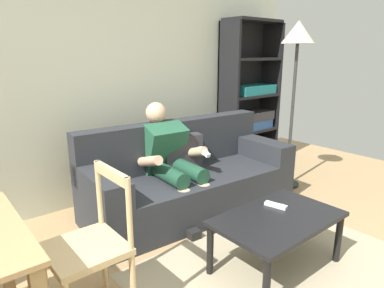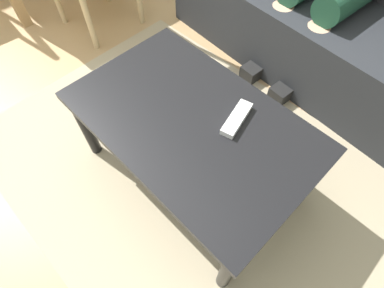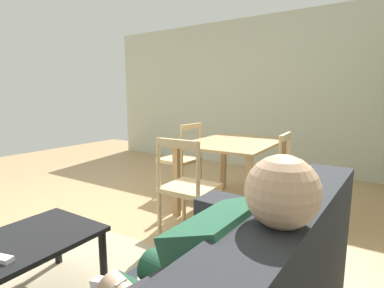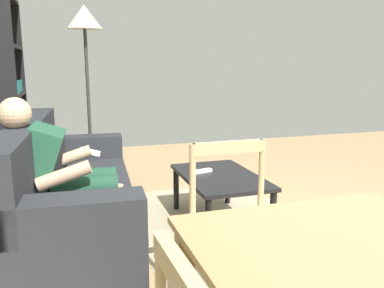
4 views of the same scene
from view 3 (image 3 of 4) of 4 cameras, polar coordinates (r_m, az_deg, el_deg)
ground_plane at (r=3.07m, az=-20.32°, el=-15.21°), size 8.58×8.58×0.00m
wall_side at (r=5.44m, az=7.86°, el=9.68°), size 0.12×5.23×2.58m
coffee_table at (r=2.04m, az=-31.91°, el=-17.80°), size 0.94×0.59×0.41m
dining_table at (r=3.24m, az=8.27°, el=-1.59°), size 1.20×0.88×0.76m
dining_chair_near_wall at (r=3.07m, az=20.46°, el=-6.41°), size 0.44×0.44×0.88m
dining_chair_facing_couch at (r=2.49m, az=-0.72°, el=-8.85°), size 0.42×0.42×0.91m
dining_chair_by_doorway at (r=3.62m, az=-2.17°, el=-3.14°), size 0.45×0.45×0.92m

